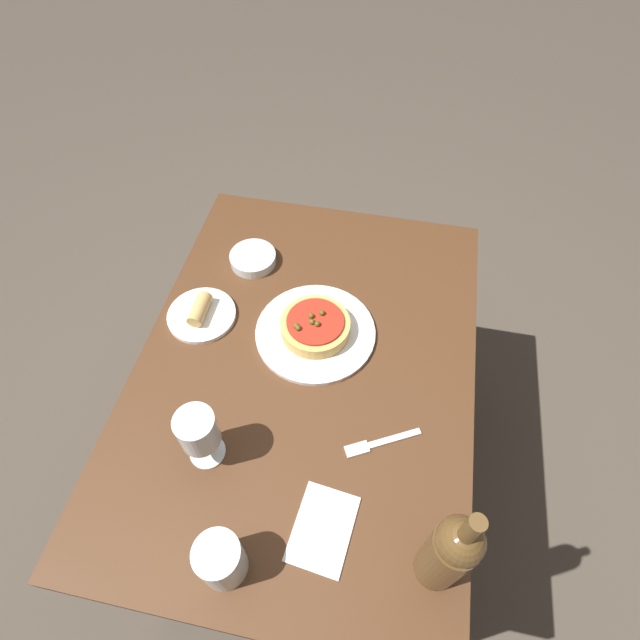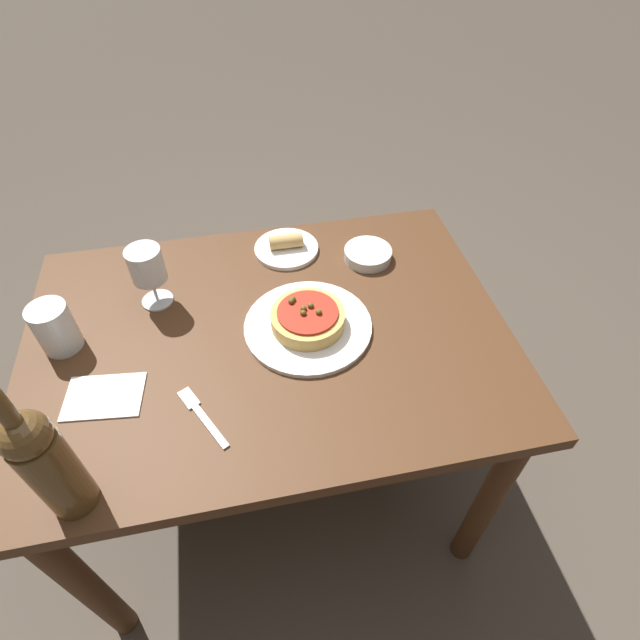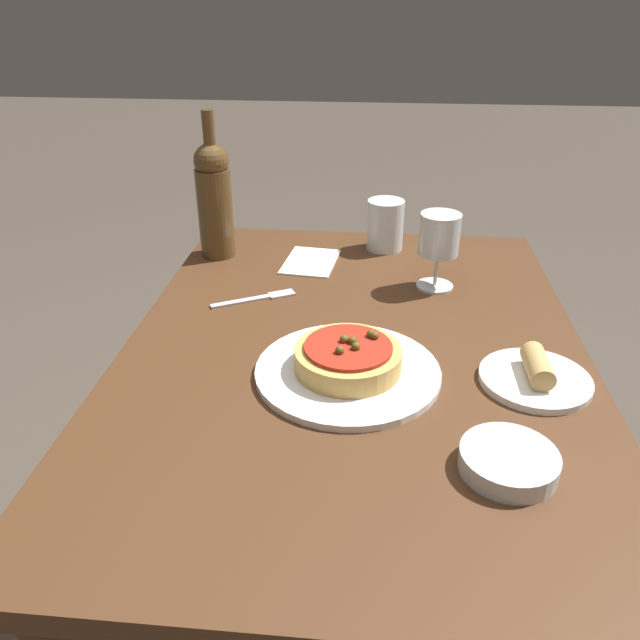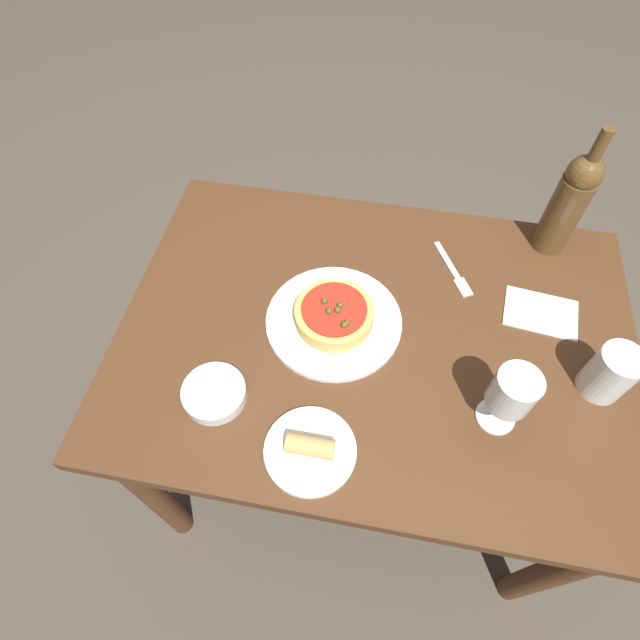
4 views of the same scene
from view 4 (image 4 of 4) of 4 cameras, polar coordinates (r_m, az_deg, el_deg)
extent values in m
plane|color=#4C4238|center=(1.74, 4.12, -14.38)|extent=(14.00, 14.00, 0.00)
cube|color=#4C2D19|center=(1.10, 6.34, -1.80)|extent=(1.10, 0.79, 0.03)
cylinder|color=#4C2D19|center=(1.67, 23.55, -1.33)|extent=(0.06, 0.06, 0.70)
cylinder|color=#4C2D19|center=(1.41, 25.13, -24.61)|extent=(0.06, 0.06, 0.70)
cylinder|color=#4C2D19|center=(1.66, -10.50, 3.80)|extent=(0.06, 0.06, 0.70)
cylinder|color=#4C2D19|center=(1.40, -18.59, -18.25)|extent=(0.06, 0.06, 0.70)
cylinder|color=white|center=(1.08, 1.58, -0.12)|extent=(0.29, 0.29, 0.01)
cylinder|color=tan|center=(1.06, 1.61, 0.61)|extent=(0.17, 0.17, 0.04)
cylinder|color=#A82819|center=(1.04, 1.64, 1.27)|extent=(0.14, 0.14, 0.01)
sphere|color=brown|center=(1.03, 2.02, 1.13)|extent=(0.01, 0.01, 0.01)
sphere|color=brown|center=(1.04, 2.33, 1.73)|extent=(0.01, 0.01, 0.01)
sphere|color=brown|center=(1.03, 1.04, 1.05)|extent=(0.01, 0.01, 0.01)
sphere|color=brown|center=(1.05, 0.51, 2.21)|extent=(0.01, 0.01, 0.01)
sphere|color=brown|center=(1.02, 3.09, -0.32)|extent=(0.01, 0.01, 0.01)
sphere|color=brown|center=(1.01, 2.78, -0.55)|extent=(0.01, 0.01, 0.01)
cylinder|color=silver|center=(1.04, 19.37, -10.38)|extent=(0.08, 0.08, 0.00)
cylinder|color=silver|center=(1.01, 19.96, -9.52)|extent=(0.01, 0.01, 0.07)
cylinder|color=silver|center=(0.94, 21.28, -7.58)|extent=(0.08, 0.08, 0.08)
cylinder|color=brown|center=(1.28, 25.97, 10.84)|extent=(0.08, 0.08, 0.20)
sphere|color=brown|center=(1.21, 28.03, 14.60)|extent=(0.08, 0.08, 0.08)
cylinder|color=brown|center=(1.18, 29.26, 16.77)|extent=(0.03, 0.03, 0.09)
cylinder|color=silver|center=(1.11, 30.27, -5.24)|extent=(0.08, 0.08, 0.12)
cylinder|color=silver|center=(1.01, -11.98, -8.18)|extent=(0.13, 0.13, 0.03)
cube|color=silver|center=(1.23, 14.30, 6.62)|extent=(0.07, 0.11, 0.00)
cube|color=silver|center=(1.19, 16.04, 3.60)|extent=(0.05, 0.06, 0.00)
cylinder|color=white|center=(0.95, -1.13, -14.70)|extent=(0.17, 0.17, 0.01)
cylinder|color=tan|center=(0.93, -1.15, -14.19)|extent=(0.09, 0.04, 0.04)
cube|color=white|center=(1.20, 23.91, 0.76)|extent=(0.17, 0.13, 0.00)
camera|label=1|loc=(0.97, 70.53, 36.79)|focal=28.00mm
camera|label=2|loc=(1.37, 20.52, 51.95)|focal=28.00mm
camera|label=3|loc=(1.13, -48.83, 20.72)|focal=35.00mm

